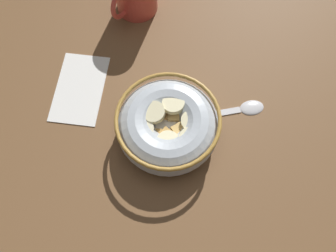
% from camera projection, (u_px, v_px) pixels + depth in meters
% --- Properties ---
extents(ground_plane, '(1.10, 1.10, 0.02)m').
position_uv_depth(ground_plane, '(168.00, 136.00, 0.57)').
color(ground_plane, brown).
extents(cereal_bowl, '(0.15, 0.15, 0.06)m').
position_uv_depth(cereal_bowl, '(168.00, 126.00, 0.54)').
color(cereal_bowl, '#B2BCC6').
rests_on(cereal_bowl, ground_plane).
extents(spoon, '(0.12, 0.13, 0.01)m').
position_uv_depth(spoon, '(235.00, 110.00, 0.58)').
color(spoon, silver).
rests_on(spoon, ground_plane).
extents(folded_napkin, '(0.15, 0.12, 0.00)m').
position_uv_depth(folded_napkin, '(80.00, 88.00, 0.59)').
color(folded_napkin, white).
rests_on(folded_napkin, ground_plane).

